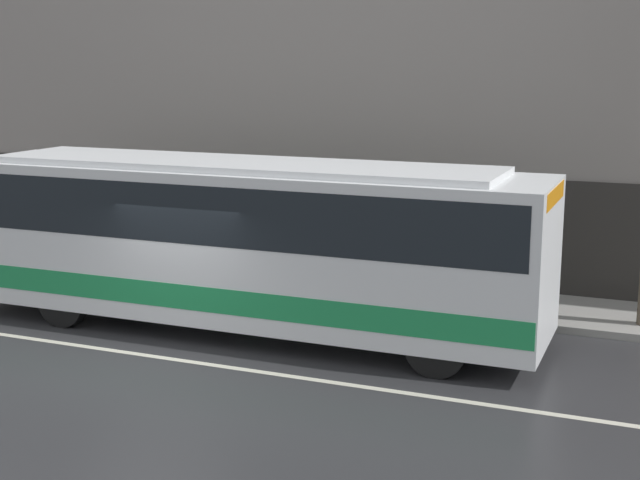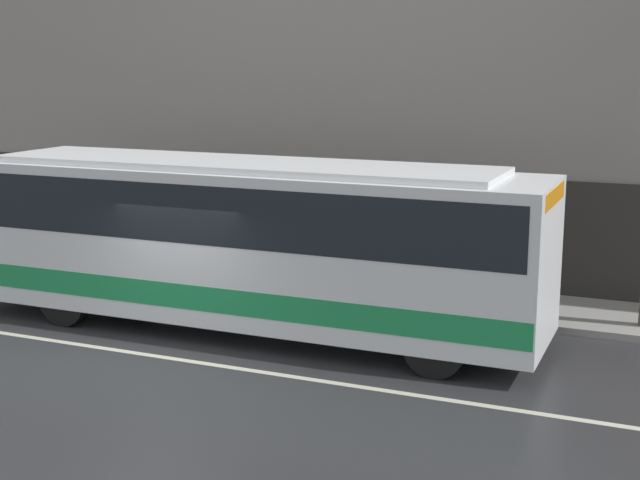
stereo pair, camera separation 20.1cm
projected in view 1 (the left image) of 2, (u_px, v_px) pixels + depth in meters
ground_plane at (158, 357)px, 15.35m from camera, size 60.00×60.00×0.00m
sidewalk at (283, 284)px, 20.05m from camera, size 60.00×2.39×0.14m
building_facade at (306, 62)px, 20.28m from camera, size 60.00×0.35×10.30m
lane_stripe at (158, 357)px, 15.35m from camera, size 54.00×0.14×0.01m
transit_bus at (241, 236)px, 16.57m from camera, size 11.36×2.55×3.21m
pedestrian_waiting at (251, 243)px, 20.45m from camera, size 0.36×0.36×1.62m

